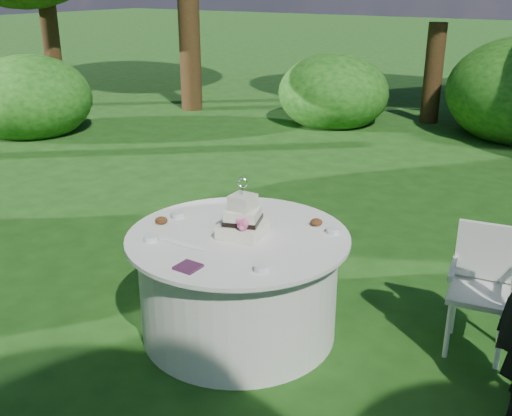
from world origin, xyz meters
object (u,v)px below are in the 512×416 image
Objects in this scene: napkins at (188,267)px; chair at (482,279)px; cake at (243,220)px; table at (239,283)px.

napkins is 2.01m from chair.
chair is (1.45, 0.77, -0.37)m from cake.
table is (-0.04, 0.59, -0.39)m from napkins.
table is 1.68m from chair.
napkins is at bearing -85.79° from table.
table is 1.77× the size of chair.
napkins is 0.16× the size of chair.
cake is (0.04, 0.01, 0.50)m from table.
napkins is at bearing -89.51° from cake.
napkins is at bearing -136.67° from chair.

